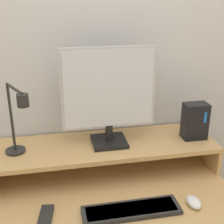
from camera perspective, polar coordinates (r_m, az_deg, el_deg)
wall_back at (r=1.57m, az=-2.68°, el=10.60°), size 6.00×0.05×2.50m
monitor_shelf at (r=1.52m, az=-1.27°, el=-6.55°), size 1.07×0.32×0.14m
monitor at (r=1.42m, az=-0.59°, el=3.23°), size 0.43×0.16×0.47m
desk_lamp at (r=1.37m, az=-16.93°, el=-1.71°), size 0.14×0.22×0.33m
router_dock at (r=1.59m, az=14.91°, el=-1.60°), size 0.12×0.08×0.18m
keyboard at (r=1.32m, az=3.56°, el=-17.47°), size 0.40×0.11×0.02m
mouse at (r=1.39m, az=14.71°, el=-15.63°), size 0.05×0.09×0.03m
remote_control at (r=1.30m, az=-12.17°, el=-18.75°), size 0.08×0.17×0.02m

